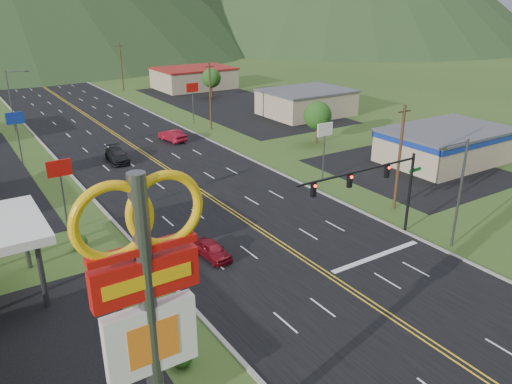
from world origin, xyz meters
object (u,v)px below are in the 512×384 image
pylon_sign (148,306)px  car_red_near (212,250)px  traffic_signal (377,182)px  streetlight_east (458,187)px  car_dark_mid (117,156)px  car_red_far (172,136)px  streetlight_west (12,97)px

pylon_sign → car_red_near: pylon_sign is taller
pylon_sign → traffic_signal: (23.48, 12.00, -3.97)m
streetlight_east → traffic_signal: bearing=139.6°
pylon_sign → car_dark_mid: pylon_sign is taller
pylon_sign → car_dark_mid: (13.00, 44.76, -8.51)m
pylon_sign → car_red_far: (22.58, 49.80, -8.49)m
car_dark_mid → streetlight_east: bearing=-62.2°
traffic_signal → streetlight_east: 6.17m
traffic_signal → car_red_near: size_ratio=3.36×
pylon_sign → streetlight_west: pylon_sign is taller
streetlight_east → car_dark_mid: (-15.18, 36.76, -4.40)m
car_red_near → car_red_far: car_red_far is taller
pylon_sign → car_red_far: bearing=65.6°
car_red_far → car_dark_mid: bearing=18.0°
streetlight_east → car_red_far: (-5.60, 41.80, -4.37)m
car_red_near → car_dark_mid: size_ratio=0.72×
car_dark_mid → car_red_far: bearing=33.1°
streetlight_west → car_red_near: bearing=-83.5°
streetlight_west → car_red_far: (17.26, -18.20, -4.37)m
streetlight_west → car_dark_mid: bearing=-71.7°
streetlight_west → car_red_far: size_ratio=1.84×
streetlight_east → streetlight_west: bearing=110.9°
car_dark_mid → car_red_near: bearing=-88.4°
pylon_sign → streetlight_west: bearing=85.5°
car_red_far → streetlight_west: bearing=-56.3°
car_dark_mid → pylon_sign: bearing=-100.9°
streetlight_east → car_red_far: bearing=97.6°
pylon_sign → car_red_far: pylon_sign is taller
pylon_sign → car_red_near: bearing=56.5°
traffic_signal → car_red_far: traffic_signal is taller
car_red_near → traffic_signal: bearing=-26.5°
car_red_far → pylon_sign: bearing=55.9°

